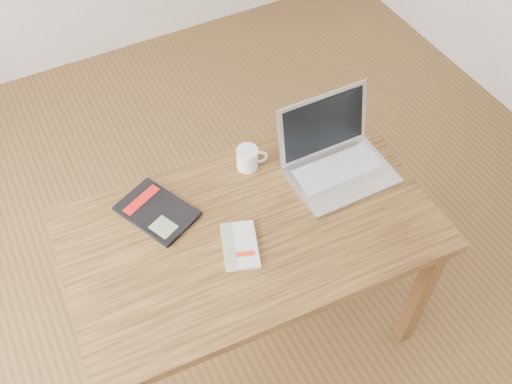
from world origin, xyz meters
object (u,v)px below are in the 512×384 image
desk (251,242)px  coffee_mug (248,158)px  laptop (335,157)px  black_guidebook (157,211)px  white_guidebook (240,245)px

desk → coffee_mug: size_ratio=11.52×
laptop → black_guidebook: bearing=171.5°
desk → laptop: 0.44m
desk → black_guidebook: (-0.26, 0.21, 0.10)m
desk → coffee_mug: 0.31m
coffee_mug → white_guidebook: bearing=-102.1°
black_guidebook → white_guidebook: bearing=-78.6°
desk → laptop: (0.40, 0.10, 0.14)m
desk → black_guidebook: black_guidebook is taller
desk → coffee_mug: (0.12, 0.26, 0.13)m
laptop → coffee_mug: 0.32m
laptop → coffee_mug: size_ratio=3.25×
black_guidebook → coffee_mug: bearing=-18.0°
desk → white_guidebook: (-0.07, -0.05, 0.10)m
white_guidebook → desk: bearing=56.2°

